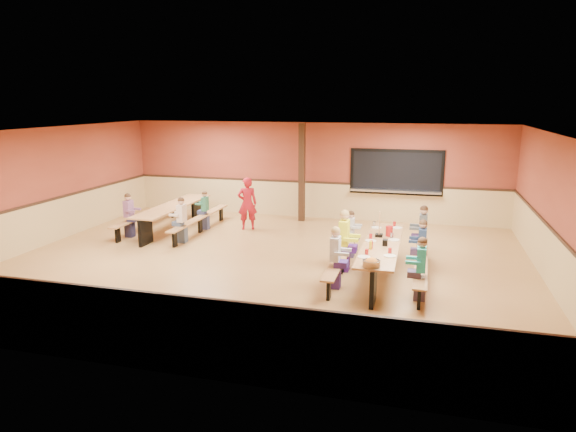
# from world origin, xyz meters

# --- Properties ---
(ground) EXTENTS (12.00, 12.00, 0.00)m
(ground) POSITION_xyz_m (0.00, 0.00, 0.00)
(ground) COLOR olive
(ground) RESTS_ON ground
(room_envelope) EXTENTS (12.04, 10.04, 3.02)m
(room_envelope) POSITION_xyz_m (0.00, 0.00, 0.69)
(room_envelope) COLOR brown
(room_envelope) RESTS_ON ground
(kitchen_pass_through) EXTENTS (2.78, 0.28, 1.38)m
(kitchen_pass_through) POSITION_xyz_m (2.60, 4.96, 1.49)
(kitchen_pass_through) COLOR black
(kitchen_pass_through) RESTS_ON ground
(structural_post) EXTENTS (0.18, 0.18, 3.00)m
(structural_post) POSITION_xyz_m (-0.20, 4.40, 1.50)
(structural_post) COLOR black
(structural_post) RESTS_ON ground
(cafeteria_table_main) EXTENTS (1.91, 3.70, 0.74)m
(cafeteria_table_main) POSITION_xyz_m (2.64, -0.22, 0.53)
(cafeteria_table_main) COLOR #A67241
(cafeteria_table_main) RESTS_ON ground
(cafeteria_table_second) EXTENTS (1.91, 3.70, 0.74)m
(cafeteria_table_second) POSITION_xyz_m (-3.47, 2.25, 0.53)
(cafeteria_table_second) COLOR #A67241
(cafeteria_table_second) RESTS_ON ground
(seated_child_white_left) EXTENTS (0.38, 0.31, 1.24)m
(seated_child_white_left) POSITION_xyz_m (1.82, -1.13, 0.62)
(seated_child_white_left) COLOR #BBBDC2
(seated_child_white_left) RESTS_ON ground
(seated_adult_yellow) EXTENTS (0.44, 0.36, 1.34)m
(seated_adult_yellow) POSITION_xyz_m (1.82, -0.03, 0.67)
(seated_adult_yellow) COLOR #F4FF25
(seated_adult_yellow) RESTS_ON ground
(seated_child_grey_left) EXTENTS (0.32, 0.26, 1.11)m
(seated_child_grey_left) POSITION_xyz_m (1.82, 1.01, 0.56)
(seated_child_grey_left) COLOR silver
(seated_child_grey_left) RESTS_ON ground
(seated_child_teal_right) EXTENTS (0.36, 0.30, 1.20)m
(seated_child_teal_right) POSITION_xyz_m (3.47, -1.35, 0.60)
(seated_child_teal_right) COLOR #26ACA5
(seated_child_teal_right) RESTS_ON ground
(seated_child_navy_right) EXTENTS (0.36, 0.30, 1.19)m
(seated_child_navy_right) POSITION_xyz_m (3.47, 0.15, 0.60)
(seated_child_navy_right) COLOR #1E2F4E
(seated_child_navy_right) RESTS_ON ground
(seated_child_char_right) EXTENTS (0.39, 0.32, 1.26)m
(seated_child_char_right) POSITION_xyz_m (3.47, 1.33, 0.63)
(seated_child_char_right) COLOR #474E51
(seated_child_char_right) RESTS_ON ground
(seated_child_purple_sec) EXTENTS (0.36, 0.30, 1.19)m
(seated_child_purple_sec) POSITION_xyz_m (-4.29, 1.28, 0.60)
(seated_child_purple_sec) COLOR #78496F
(seated_child_purple_sec) RESTS_ON ground
(seated_child_green_sec) EXTENTS (0.32, 0.26, 1.10)m
(seated_child_green_sec) POSITION_xyz_m (-2.64, 2.62, 0.55)
(seated_child_green_sec) COLOR #307A5E
(seated_child_green_sec) RESTS_ON ground
(seated_child_tan_sec) EXTENTS (0.36, 0.30, 1.19)m
(seated_child_tan_sec) POSITION_xyz_m (-2.64, 1.15, 0.60)
(seated_child_tan_sec) COLOR beige
(seated_child_tan_sec) RESTS_ON ground
(standing_woman) EXTENTS (0.66, 0.55, 1.53)m
(standing_woman) POSITION_xyz_m (-1.46, 2.93, 0.76)
(standing_woman) COLOR #A4121E
(standing_woman) RESTS_ON ground
(punch_pitcher) EXTENTS (0.16, 0.16, 0.22)m
(punch_pitcher) POSITION_xyz_m (2.75, 0.41, 0.85)
(punch_pitcher) COLOR #B01917
(punch_pitcher) RESTS_ON cafeteria_table_main
(chip_bowl) EXTENTS (0.32, 0.32, 0.15)m
(chip_bowl) POSITION_xyz_m (2.60, -1.86, 0.81)
(chip_bowl) COLOR orange
(chip_bowl) RESTS_ON cafeteria_table_main
(napkin_dispenser) EXTENTS (0.10, 0.14, 0.13)m
(napkin_dispenser) POSITION_xyz_m (2.73, -0.39, 0.80)
(napkin_dispenser) COLOR black
(napkin_dispenser) RESTS_ON cafeteria_table_main
(condiment_mustard) EXTENTS (0.06, 0.06, 0.17)m
(condiment_mustard) POSITION_xyz_m (2.47, -0.74, 0.82)
(condiment_mustard) COLOR yellow
(condiment_mustard) RESTS_ON cafeteria_table_main
(condiment_ketchup) EXTENTS (0.06, 0.06, 0.17)m
(condiment_ketchup) POSITION_xyz_m (2.48, -0.69, 0.82)
(condiment_ketchup) COLOR #B2140F
(condiment_ketchup) RESTS_ON cafeteria_table_main
(table_paddle) EXTENTS (0.16, 0.16, 0.56)m
(table_paddle) POSITION_xyz_m (2.54, 0.29, 0.88)
(table_paddle) COLOR black
(table_paddle) RESTS_ON cafeteria_table_main
(place_settings) EXTENTS (0.65, 3.30, 0.11)m
(place_settings) POSITION_xyz_m (2.64, -0.22, 0.80)
(place_settings) COLOR beige
(place_settings) RESTS_ON cafeteria_table_main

